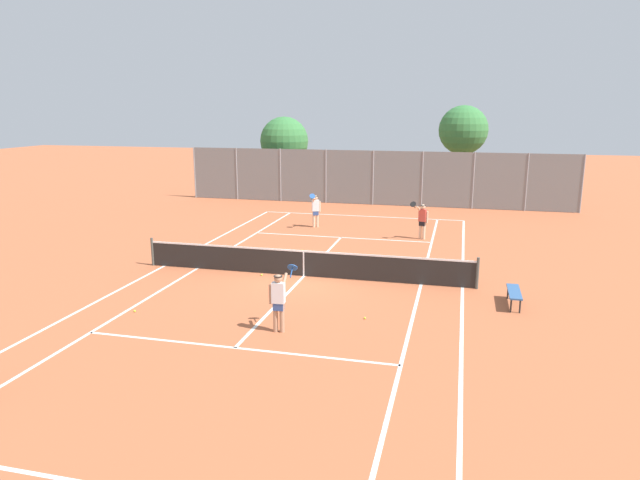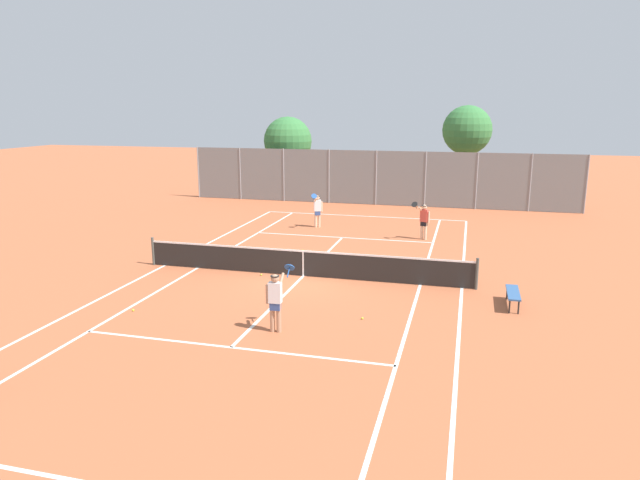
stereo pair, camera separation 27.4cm
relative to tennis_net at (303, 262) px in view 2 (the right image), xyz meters
name	(u,v)px [view 2 (the right image)]	position (x,y,z in m)	size (l,w,h in m)	color
ground_plane	(303,276)	(0.00, 0.00, -0.51)	(120.00, 120.00, 0.00)	#B25B38
court_line_markings	(303,276)	(0.00, 0.00, -0.51)	(11.10, 23.90, 0.01)	silver
tennis_net	(303,262)	(0.00, 0.00, 0.00)	(12.00, 0.10, 1.07)	#474C47
player_near_side	(275,299)	(0.74, -5.12, 0.42)	(0.64, 0.75, 1.77)	tan
player_far_left	(317,209)	(-1.72, 8.37, 0.42)	(0.44, 0.89, 1.77)	beige
player_far_right	(424,219)	(3.65, 6.98, 0.42)	(0.83, 0.69, 1.77)	beige
loose_tennis_ball_0	(362,318)	(2.82, -3.65, -0.48)	(0.07, 0.07, 0.07)	#D1DB33
loose_tennis_ball_1	(303,250)	(-1.03, 3.47, -0.48)	(0.07, 0.07, 0.07)	#D1DB33
loose_tennis_ball_2	(261,275)	(-1.47, -0.32, -0.48)	(0.07, 0.07, 0.07)	#D1DB33
loose_tennis_ball_3	(133,310)	(-3.84, -4.72, -0.48)	(0.07, 0.07, 0.07)	#D1DB33
courtside_bench	(513,294)	(7.00, -1.43, -0.10)	(0.36, 1.50, 0.47)	#33598C
back_fence	(376,178)	(0.00, 15.82, 1.16)	(23.87, 0.08, 3.34)	gray
tree_behind_left	(289,143)	(-6.39, 18.45, 3.04)	(3.24, 3.24, 5.28)	brown
tree_behind_right	(468,132)	(5.27, 19.57, 3.85)	(3.13, 3.13, 6.02)	brown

